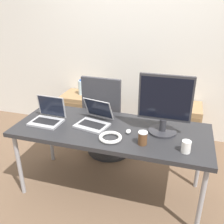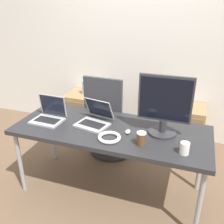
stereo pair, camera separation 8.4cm
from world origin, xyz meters
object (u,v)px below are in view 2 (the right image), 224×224
(cabinet_left, at_px, (86,112))
(coffee_cup_white, at_px, (185,148))
(laptop_left, at_px, (94,119))
(laptop_right, at_px, (49,116))
(water_bottle, at_px, (85,87))
(coffee_cup_brown, at_px, (141,139))
(office_chair, at_px, (109,126))
(cabinet_right, at_px, (182,126))
(cable_coil, at_px, (109,137))
(monitor, at_px, (165,106))
(mouse, at_px, (128,132))

(cabinet_left, xyz_separation_m, coffee_cup_white, (1.45, -1.31, 0.48))
(laptop_left, bearing_deg, laptop_right, -170.57)
(water_bottle, xyz_separation_m, coffee_cup_white, (1.45, -1.32, 0.09))
(cabinet_left, bearing_deg, coffee_cup_brown, -49.59)
(water_bottle, distance_m, laptop_right, 1.16)
(office_chair, relative_size, coffee_cup_brown, 9.21)
(cabinet_right, xyz_separation_m, cable_coil, (-0.54, -1.29, 0.44))
(monitor, bearing_deg, cabinet_left, 139.72)
(cabinet_right, distance_m, mouse, 1.30)
(laptop_left, height_order, coffee_cup_white, laptop_left)
(water_bottle, height_order, cable_coil, water_bottle)
(water_bottle, height_order, coffee_cup_brown, coffee_cup_brown)
(water_bottle, relative_size, coffee_cup_brown, 1.94)
(cabinet_right, distance_m, laptop_left, 1.40)
(cable_coil, bearing_deg, mouse, 50.01)
(cabinet_left, distance_m, monitor, 1.76)
(office_chair, distance_m, mouse, 0.85)
(monitor, xyz_separation_m, coffee_cup_brown, (-0.13, -0.25, -0.20))
(office_chair, xyz_separation_m, coffee_cup_brown, (0.56, -0.81, 0.39))
(monitor, height_order, cable_coil, monitor)
(monitor, relative_size, coffee_cup_brown, 4.66)
(cabinet_right, bearing_deg, coffee_cup_white, -86.68)
(laptop_right, height_order, coffee_cup_white, laptop_right)
(cabinet_right, height_order, mouse, mouse)
(water_bottle, xyz_separation_m, cable_coil, (0.83, -1.30, 0.06))
(mouse, bearing_deg, monitor, 19.16)
(cabinet_right, relative_size, coffee_cup_white, 5.80)
(laptop_left, height_order, monitor, monitor)
(cabinet_right, height_order, cable_coil, cable_coil)
(cabinet_left, height_order, laptop_right, laptop_right)
(water_bottle, relative_size, monitor, 0.42)
(cabinet_right, bearing_deg, coffee_cup_brown, -101.57)
(laptop_right, relative_size, cable_coil, 1.52)
(cabinet_left, bearing_deg, monitor, -40.28)
(monitor, bearing_deg, coffee_cup_brown, -118.13)
(office_chair, bearing_deg, coffee_cup_white, -42.51)
(cabinet_right, xyz_separation_m, laptop_right, (-1.22, -1.15, 0.48))
(coffee_cup_brown, bearing_deg, laptop_right, 170.91)
(monitor, bearing_deg, mouse, -160.84)
(coffee_cup_brown, distance_m, cable_coil, 0.28)
(water_bottle, distance_m, coffee_cup_brown, 1.71)
(laptop_right, distance_m, coffee_cup_white, 1.30)
(cabinet_left, height_order, cable_coil, cable_coil)
(office_chair, height_order, cable_coil, office_chair)
(monitor, bearing_deg, cable_coil, -149.03)
(cabinet_right, bearing_deg, laptop_left, -125.68)
(water_bottle, bearing_deg, laptop_right, -82.37)
(cabinet_right, height_order, coffee_cup_brown, coffee_cup_brown)
(cabinet_left, relative_size, water_bottle, 2.57)
(cabinet_left, height_order, cabinet_right, same)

